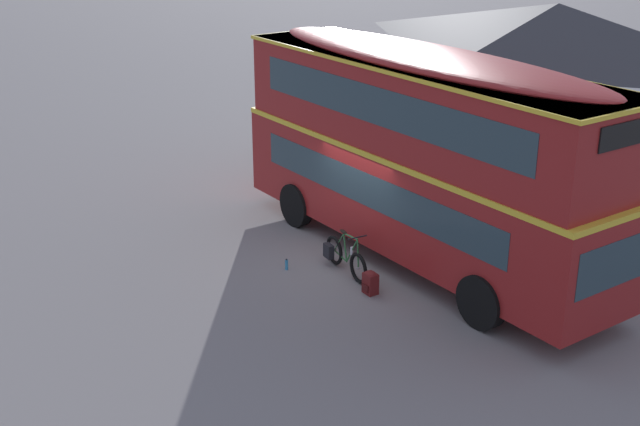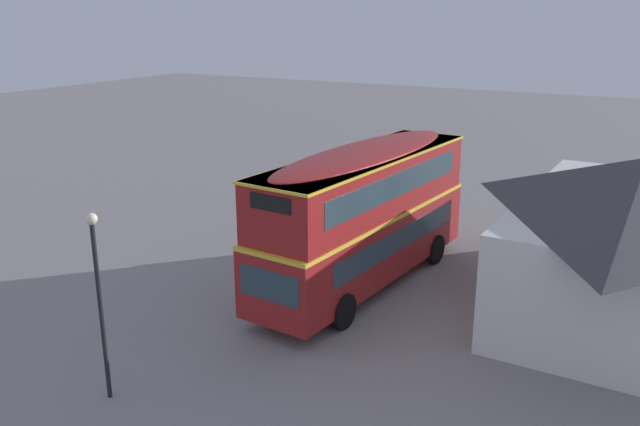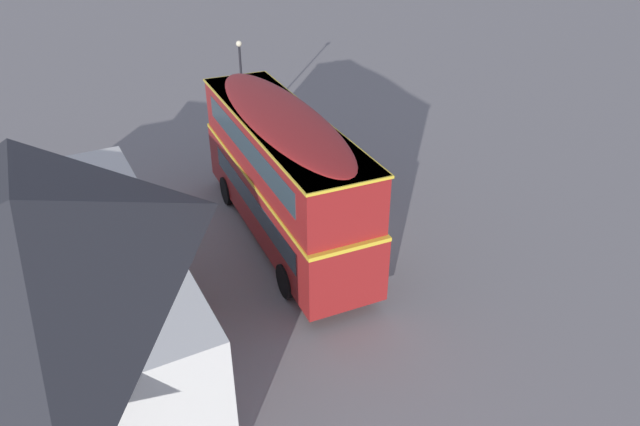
{
  "view_description": "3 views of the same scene",
  "coord_description": "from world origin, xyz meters",
  "views": [
    {
      "loc": [
        12.78,
        -11.83,
        7.89
      ],
      "look_at": [
        -0.3,
        -0.85,
        1.25
      ],
      "focal_mm": 46.59,
      "sensor_mm": 36.0,
      "label": 1
    },
    {
      "loc": [
        19.83,
        10.09,
        8.97
      ],
      "look_at": [
        0.45,
        -0.81,
        2.18
      ],
      "focal_mm": 36.89,
      "sensor_mm": 36.0,
      "label": 2
    },
    {
      "loc": [
        -15.27,
        8.62,
        11.44
      ],
      "look_at": [
        -0.69,
        0.49,
        1.55
      ],
      "focal_mm": 32.54,
      "sensor_mm": 36.0,
      "label": 3
    }
  ],
  "objects": [
    {
      "name": "ground_plane",
      "position": [
        0.0,
        0.0,
        0.0
      ],
      "size": [
        120.0,
        120.0,
        0.0
      ],
      "primitive_type": "plane",
      "color": "gray"
    },
    {
      "name": "double_decker_bus",
      "position": [
        0.81,
        1.12,
        2.64
      ],
      "size": [
        10.55,
        3.4,
        4.79
      ],
      "color": "black",
      "rests_on": "ground"
    },
    {
      "name": "touring_bicycle",
      "position": [
        0.34,
        -0.7,
        0.37
      ],
      "size": [
        1.73,
        0.56,
        1.05
      ],
      "color": "black",
      "rests_on": "ground"
    },
    {
      "name": "backpack_on_ground",
      "position": [
        1.48,
        -0.97,
        0.26
      ],
      "size": [
        0.32,
        0.32,
        0.5
      ],
      "color": "maroon",
      "rests_on": "ground"
    },
    {
      "name": "water_bottle_blue_sports",
      "position": [
        -0.57,
        -1.6,
        0.12
      ],
      "size": [
        0.07,
        0.07,
        0.26
      ],
      "color": "#338CBF",
      "rests_on": "ground"
    },
    {
      "name": "pub_building",
      "position": [
        -1.56,
        9.22,
        2.48
      ],
      "size": [
        11.23,
        7.22,
        4.87
      ],
      "color": "silver",
      "rests_on": "ground"
    }
  ]
}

